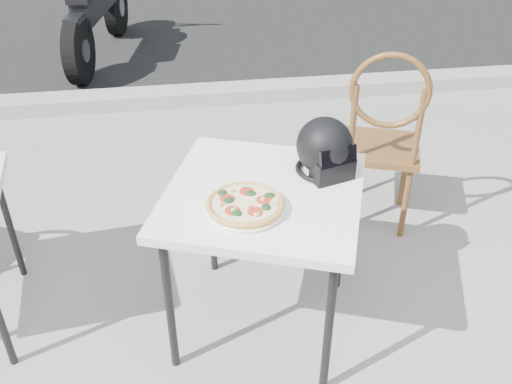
{
  "coord_description": "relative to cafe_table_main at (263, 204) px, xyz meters",
  "views": [
    {
      "loc": [
        -0.5,
        -1.53,
        2.05
      ],
      "look_at": [
        -0.22,
        0.33,
        0.81
      ],
      "focal_mm": 40.0,
      "sensor_mm": 36.0,
      "label": 1
    }
  ],
  "objects": [
    {
      "name": "cafe_table_main",
      "position": [
        0.0,
        0.0,
        0.0
      ],
      "size": [
        1.02,
        1.02,
        0.76
      ],
      "rotation": [
        0.0,
        0.0,
        -0.35
      ],
      "color": "white",
      "rests_on": "ground"
    },
    {
      "name": "cafe_chair_main",
      "position": [
        0.77,
        0.69,
        -0.08
      ],
      "size": [
        0.54,
        0.54,
        1.1
      ],
      "rotation": [
        0.0,
        0.0,
        2.8
      ],
      "color": "brown",
      "rests_on": "ground"
    },
    {
      "name": "plate",
      "position": [
        -0.09,
        -0.13,
        0.08
      ],
      "size": [
        0.4,
        0.4,
        0.02
      ],
      "rotation": [
        0.0,
        0.0,
        0.37
      ],
      "color": "white",
      "rests_on": "cafe_table_main"
    },
    {
      "name": "helmet",
      "position": [
        0.28,
        0.11,
        0.18
      ],
      "size": [
        0.3,
        0.31,
        0.25
      ],
      "rotation": [
        0.0,
        0.0,
        0.29
      ],
      "color": "black",
      "rests_on": "cafe_table_main"
    },
    {
      "name": "curb",
      "position": [
        0.18,
        2.59,
        -0.63
      ],
      "size": [
        30.0,
        0.25,
        0.12
      ],
      "primitive_type": "cube",
      "color": "#98968E",
      "rests_on": "ground"
    },
    {
      "name": "pizza",
      "position": [
        -0.09,
        -0.13,
        0.1
      ],
      "size": [
        0.34,
        0.34,
        0.04
      ],
      "rotation": [
        0.0,
        0.0,
        -0.13
      ],
      "color": "gold",
      "rests_on": "plate"
    },
    {
      "name": "motorcycle",
      "position": [
        -1.03,
        3.87,
        -0.25
      ],
      "size": [
        0.58,
        1.99,
        1.0
      ],
      "rotation": [
        0.0,
        0.0,
        -0.18
      ],
      "color": "black",
      "rests_on": "street_asphalt"
    }
  ]
}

